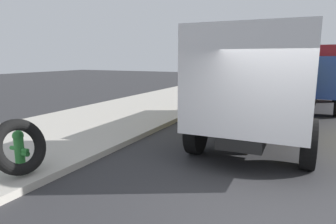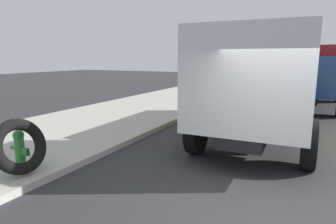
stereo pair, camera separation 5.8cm
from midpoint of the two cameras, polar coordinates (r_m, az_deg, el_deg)
ground_plane at (r=4.91m, az=20.42°, el=-18.63°), size 80.00×80.00×0.00m
fire_hydrant at (r=6.64m, az=-26.82°, el=-6.17°), size 0.22×0.49×0.77m
loose_tire at (r=6.19m, az=-26.84°, el=-6.03°), size 1.12×0.64×1.09m
dump_truck_yellow at (r=8.81m, az=18.38°, el=5.29°), size 7.06×2.93×3.00m
dump_truck_blue at (r=15.96m, az=26.53°, el=6.87°), size 7.11×3.06×3.00m
dump_truck_red at (r=25.43m, az=26.00°, el=7.91°), size 7.01×2.82×3.00m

